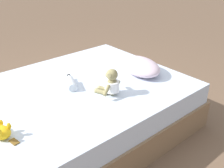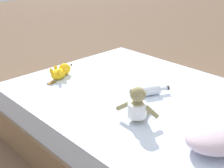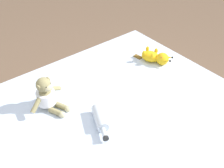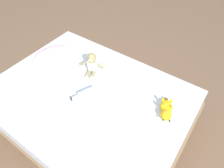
{
  "view_description": "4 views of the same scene",
  "coord_description": "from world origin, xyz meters",
  "px_view_note": "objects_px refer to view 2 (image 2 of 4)",
  "views": [
    {
      "loc": [
        1.79,
        -1.08,
        1.56
      ],
      "look_at": [
        0.31,
        0.19,
        0.56
      ],
      "focal_mm": 42.25,
      "sensor_mm": 36.0,
      "label": 1
    },
    {
      "loc": [
        1.57,
        1.28,
        1.46
      ],
      "look_at": [
        0.18,
        -0.18,
        0.56
      ],
      "focal_mm": 48.38,
      "sensor_mm": 36.0,
      "label": 2
    },
    {
      "loc": [
        -0.95,
        0.64,
        1.69
      ],
      "look_at": [
        0.14,
        -0.22,
        0.56
      ],
      "focal_mm": 42.01,
      "sensor_mm": 36.0,
      "label": 3
    },
    {
      "loc": [
        -0.96,
        -0.98,
        2.03
      ],
      "look_at": [
        0.21,
        -0.15,
        0.53
      ],
      "focal_mm": 32.31,
      "sensor_mm": 36.0,
      "label": 4
    }
  ],
  "objects_px": {
    "plush_monkey": "(138,107)",
    "plush_yellow_creature": "(61,71)",
    "bed": "(144,123)",
    "pillow": "(223,133)",
    "glass_bottle": "(149,91)"
  },
  "relations": [
    {
      "from": "plush_monkey",
      "to": "glass_bottle",
      "type": "relative_size",
      "value": 1.05
    },
    {
      "from": "pillow",
      "to": "plush_yellow_creature",
      "type": "relative_size",
      "value": 1.69
    },
    {
      "from": "bed",
      "to": "plush_yellow_creature",
      "type": "distance_m",
      "value": 0.83
    },
    {
      "from": "plush_monkey",
      "to": "plush_yellow_creature",
      "type": "distance_m",
      "value": 0.94
    },
    {
      "from": "glass_bottle",
      "to": "plush_monkey",
      "type": "bearing_deg",
      "value": 28.26
    },
    {
      "from": "plush_yellow_creature",
      "to": "bed",
      "type": "bearing_deg",
      "value": 107.4
    },
    {
      "from": "bed",
      "to": "glass_bottle",
      "type": "bearing_deg",
      "value": 163.39
    },
    {
      "from": "pillow",
      "to": "plush_yellow_creature",
      "type": "xyz_separation_m",
      "value": [
        0.07,
        -1.43,
        -0.03
      ]
    },
    {
      "from": "plush_yellow_creature",
      "to": "plush_monkey",
      "type": "bearing_deg",
      "value": 85.88
    },
    {
      "from": "pillow",
      "to": "glass_bottle",
      "type": "xyz_separation_m",
      "value": [
        -0.19,
        -0.68,
        -0.04
      ]
    },
    {
      "from": "pillow",
      "to": "glass_bottle",
      "type": "bearing_deg",
      "value": -105.74
    },
    {
      "from": "pillow",
      "to": "glass_bottle",
      "type": "distance_m",
      "value": 0.7
    },
    {
      "from": "plush_yellow_creature",
      "to": "glass_bottle",
      "type": "distance_m",
      "value": 0.8
    },
    {
      "from": "pillow",
      "to": "plush_yellow_creature",
      "type": "bearing_deg",
      "value": -87.1
    },
    {
      "from": "plush_yellow_creature",
      "to": "glass_bottle",
      "type": "xyz_separation_m",
      "value": [
        -0.26,
        0.76,
        -0.01
      ]
    }
  ]
}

